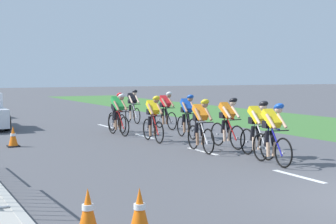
# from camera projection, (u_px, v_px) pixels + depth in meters

# --- Properties ---
(grass_verge) EXTENTS (7.00, 60.00, 0.01)m
(grass_verge) POSITION_uv_depth(u_px,v_px,m) (265.00, 119.00, 25.04)
(grass_verge) COLOR #3D7033
(grass_verge) RESTS_ON ground
(lane_markings_centre) EXTENTS (0.14, 17.60, 0.01)m
(lane_markings_centre) POSITION_uv_depth(u_px,v_px,m) (202.00, 151.00, 14.41)
(lane_markings_centre) COLOR white
(lane_markings_centre) RESTS_ON ground
(cyclist_lead) EXTENTS (0.45, 1.72, 1.56)m
(cyclist_lead) POSITION_uv_depth(u_px,v_px,m) (272.00, 133.00, 12.24)
(cyclist_lead) COLOR black
(cyclist_lead) RESTS_ON ground
(cyclist_second) EXTENTS (0.44, 1.72, 1.56)m
(cyclist_second) POSITION_uv_depth(u_px,v_px,m) (258.00, 128.00, 13.31)
(cyclist_second) COLOR black
(cyclist_second) RESTS_ON ground
(cyclist_third) EXTENTS (0.45, 1.72, 1.56)m
(cyclist_third) POSITION_uv_depth(u_px,v_px,m) (201.00, 125.00, 14.25)
(cyclist_third) COLOR black
(cyclist_third) RESTS_ON ground
(cyclist_fourth) EXTENTS (0.42, 1.72, 1.56)m
(cyclist_fourth) POSITION_uv_depth(u_px,v_px,m) (228.00, 122.00, 15.06)
(cyclist_fourth) COLOR black
(cyclist_fourth) RESTS_ON ground
(cyclist_fifth) EXTENTS (0.43, 1.72, 1.56)m
(cyclist_fifth) POSITION_uv_depth(u_px,v_px,m) (153.00, 118.00, 16.42)
(cyclist_fifth) COLOR black
(cyclist_fifth) RESTS_ON ground
(cyclist_sixth) EXTENTS (0.45, 1.72, 1.56)m
(cyclist_sixth) POSITION_uv_depth(u_px,v_px,m) (187.00, 116.00, 17.39)
(cyclist_sixth) COLOR black
(cyclist_sixth) RESTS_ON ground
(cyclist_seventh) EXTENTS (0.44, 1.72, 1.56)m
(cyclist_seventh) POSITION_uv_depth(u_px,v_px,m) (119.00, 114.00, 18.23)
(cyclist_seventh) COLOR black
(cyclist_seventh) RESTS_ON ground
(cyclist_eighth) EXTENTS (0.42, 1.72, 1.56)m
(cyclist_eighth) POSITION_uv_depth(u_px,v_px,m) (117.00, 112.00, 19.22)
(cyclist_eighth) COLOR black
(cyclist_eighth) RESTS_ON ground
(cyclist_ninth) EXTENTS (0.44, 1.72, 1.56)m
(cyclist_ninth) POSITION_uv_depth(u_px,v_px,m) (166.00, 110.00, 20.27)
(cyclist_ninth) COLOR black
(cyclist_ninth) RESTS_ON ground
(cyclist_tenth) EXTENTS (0.42, 1.72, 1.56)m
(cyclist_tenth) POSITION_uv_depth(u_px,v_px,m) (133.00, 106.00, 22.77)
(cyclist_tenth) COLOR black
(cyclist_tenth) RESTS_ON ground
(traffic_cone_near) EXTENTS (0.36, 0.36, 0.64)m
(traffic_cone_near) POSITION_uv_depth(u_px,v_px,m) (13.00, 137.00, 15.31)
(traffic_cone_near) COLOR black
(traffic_cone_near) RESTS_ON ground
(traffic_cone_mid) EXTENTS (0.36, 0.36, 0.64)m
(traffic_cone_mid) POSITION_uv_depth(u_px,v_px,m) (140.00, 211.00, 6.99)
(traffic_cone_mid) COLOR black
(traffic_cone_mid) RESTS_ON ground
(traffic_cone_far) EXTENTS (0.36, 0.36, 0.64)m
(traffic_cone_far) POSITION_uv_depth(u_px,v_px,m) (88.00, 211.00, 6.96)
(traffic_cone_far) COLOR black
(traffic_cone_far) RESTS_ON ground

